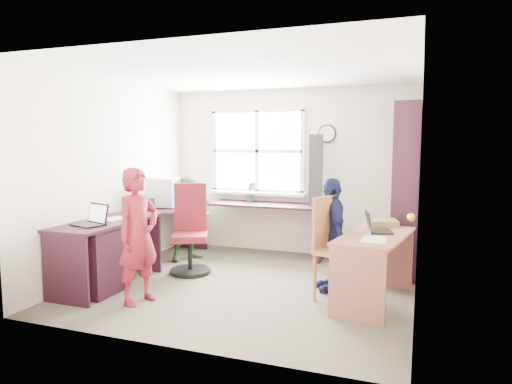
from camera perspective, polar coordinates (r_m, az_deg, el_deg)
room at (r=5.19m, az=-0.46°, el=1.66°), size 3.64×3.44×2.44m
l_desk at (r=5.57m, az=-14.75°, el=-6.15°), size 2.38×2.95×0.75m
right_desk at (r=4.81m, az=14.60°, el=-7.42°), size 0.76×1.30×0.70m
bookshelf at (r=5.97m, az=18.25°, el=-0.13°), size 0.30×1.02×2.10m
swivel_chair at (r=5.82m, az=-8.22°, el=-5.25°), size 0.68×0.68×1.11m
wooden_chair at (r=4.86m, az=9.80°, el=-6.39°), size 0.59×0.59×1.07m
crt_monitor at (r=6.34m, az=-11.28°, el=-0.04°), size 0.42×0.38×0.40m
laptop_left at (r=5.19m, az=-19.78°, el=-3.32°), size 0.40×0.36×0.23m
laptop_right at (r=4.91m, az=14.71°, el=-4.25°), size 0.33×0.37×0.22m
speaker_a at (r=6.04m, az=-13.07°, el=-1.54°), size 0.08×0.08×0.16m
speaker_b at (r=6.50m, az=-10.35°, el=-0.84°), size 0.10×0.10×0.18m
cd_tower at (r=6.37m, az=7.45°, el=2.72°), size 0.24×0.22×0.99m
game_box at (r=5.33m, az=15.60°, el=-3.68°), size 0.37×0.37×0.06m
paper_a at (r=5.52m, az=-17.32°, el=-3.21°), size 0.24×0.32×0.00m
paper_b at (r=4.52m, az=14.57°, el=-5.78°), size 0.23×0.32×0.00m
potted_plant at (r=6.72m, az=-0.68°, el=0.01°), size 0.20×0.18×0.30m
person_red at (r=4.78m, az=-14.51°, el=-5.33°), size 0.45×0.57×1.38m
person_green at (r=6.38m, az=-8.13°, el=-3.27°), size 0.67×0.71×1.17m
person_navy at (r=5.10m, az=9.40°, el=-5.25°), size 0.57×0.79×1.25m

